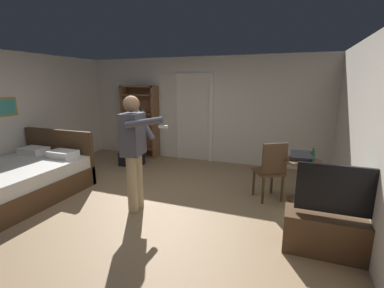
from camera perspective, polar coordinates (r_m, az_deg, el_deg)
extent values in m
plane|color=#997A56|center=(4.42, -10.89, -12.95)|extent=(6.61, 6.61, 0.00)
cube|color=silver|center=(6.64, 1.75, 7.29)|extent=(6.25, 0.12, 2.51)
cube|color=#B2933F|center=(6.24, -35.05, 6.44)|extent=(0.03, 0.48, 0.35)
cube|color=teal|center=(6.23, -34.98, 6.44)|extent=(0.01, 0.42, 0.29)
cube|color=silver|center=(3.56, 35.35, -0.13)|extent=(0.12, 5.90, 2.51)
cube|color=white|center=(6.79, -2.81, 5.43)|extent=(0.08, 0.08, 2.05)
cube|color=white|center=(6.50, 4.12, 5.08)|extent=(0.08, 0.08, 2.05)
cube|color=white|center=(6.58, 0.60, 14.50)|extent=(0.93, 0.08, 0.08)
cube|color=#4C331E|center=(5.47, -33.20, -7.78)|extent=(1.64, 1.97, 0.35)
cube|color=silver|center=(5.39, -33.57, -4.93)|extent=(1.58, 1.91, 0.22)
cube|color=#4C331E|center=(5.94, -26.35, -2.08)|extent=(1.64, 0.08, 1.02)
cube|color=white|center=(6.02, -30.60, -1.19)|extent=(0.50, 0.34, 0.12)
cube|color=white|center=(5.49, -25.85, -1.90)|extent=(0.50, 0.34, 0.12)
cube|color=brown|center=(7.35, -13.93, 4.80)|extent=(0.06, 0.32, 1.83)
cube|color=brown|center=(6.89, -7.81, 4.54)|extent=(0.06, 0.32, 1.83)
cube|color=brown|center=(7.04, -11.29, 11.92)|extent=(0.95, 0.32, 0.04)
cube|color=brown|center=(7.24, -10.35, 4.85)|extent=(0.95, 0.02, 1.83)
cube|color=brown|center=(7.24, -10.73, -0.71)|extent=(0.89, 0.32, 0.03)
cube|color=brown|center=(7.15, -10.89, 2.86)|extent=(0.89, 0.32, 0.03)
cylinder|color=#7F466A|center=(7.06, -9.91, 3.31)|extent=(0.06, 0.06, 0.10)
cube|color=brown|center=(7.08, -11.05, 6.51)|extent=(0.89, 0.32, 0.03)
cylinder|color=teal|center=(7.04, -10.49, 6.97)|extent=(0.05, 0.05, 0.09)
cube|color=brown|center=(7.05, -11.21, 10.22)|extent=(0.89, 0.32, 0.03)
cube|color=#4C331E|center=(3.59, 28.35, -16.76)|extent=(1.13, 0.40, 0.46)
cube|color=black|center=(3.34, 29.42, -8.59)|extent=(0.95, 0.05, 0.55)
cube|color=teal|center=(3.37, 29.34, -8.41)|extent=(0.89, 0.01, 0.49)
cylinder|color=brown|center=(4.75, 22.04, -7.44)|extent=(0.08, 0.08, 0.67)
cylinder|color=brown|center=(4.87, 21.71, -10.98)|extent=(0.35, 0.35, 0.03)
cylinder|color=brown|center=(4.65, 22.40, -3.39)|extent=(0.59, 0.59, 0.03)
cube|color=black|center=(4.64, 22.06, -3.04)|extent=(0.33, 0.24, 0.02)
cube|color=black|center=(4.49, 22.31, -2.07)|extent=(0.33, 0.21, 0.09)
cube|color=navy|center=(4.50, 22.30, -2.05)|extent=(0.30, 0.18, 0.07)
cylinder|color=#1A392A|center=(4.55, 24.30, -2.50)|extent=(0.06, 0.06, 0.18)
cylinder|color=#1A392A|center=(4.52, 24.43, -1.10)|extent=(0.03, 0.03, 0.05)
cylinder|color=#4C331E|center=(4.94, 16.58, -7.60)|extent=(0.04, 0.04, 0.45)
cylinder|color=#4C331E|center=(4.79, 12.99, -8.04)|extent=(0.04, 0.04, 0.45)
cylinder|color=#4C331E|center=(4.67, 18.61, -8.97)|extent=(0.04, 0.04, 0.45)
cylinder|color=#4C331E|center=(4.51, 14.86, -9.51)|extent=(0.04, 0.04, 0.45)
cube|color=#4C331E|center=(4.64, 15.95, -5.69)|extent=(0.58, 0.58, 0.04)
cube|color=#4C331E|center=(4.42, 17.20, -3.04)|extent=(0.37, 0.26, 0.50)
cylinder|color=tan|center=(4.30, -11.40, -7.42)|extent=(0.15, 0.15, 0.87)
cylinder|color=tan|center=(4.11, -12.61, -8.44)|extent=(0.15, 0.15, 0.87)
cube|color=#4C4C56|center=(4.01, -12.49, 2.07)|extent=(0.32, 0.43, 0.62)
sphere|color=#936B4C|center=(3.95, -12.80, 8.31)|extent=(0.24, 0.24, 0.24)
cylinder|color=#4C4C56|center=(4.15, -10.18, 4.14)|extent=(0.35, 0.14, 0.50)
cylinder|color=#4C4C56|center=(3.66, -10.15, 4.54)|extent=(0.56, 0.17, 0.18)
cube|color=white|center=(3.56, -6.17, 3.66)|extent=(0.12, 0.05, 0.04)
cube|color=black|center=(6.50, -12.69, -3.05)|extent=(0.52, 0.40, 0.31)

